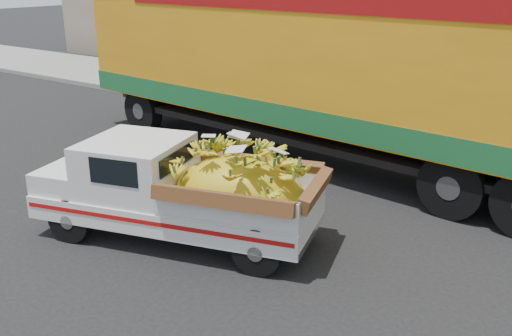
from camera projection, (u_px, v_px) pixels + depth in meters
The scene contains 6 objects.
ground at pixel (77, 226), 9.13m from camera, with size 100.00×100.00×0.00m, color black.
curb at pixel (316, 123), 14.95m from camera, with size 60.00×0.25×0.15m, color gray.
sidewalk at pixel (352, 108), 16.56m from camera, with size 60.00×4.00×0.14m, color gray.
building_left at pixel (250, 3), 24.68m from camera, with size 18.00×6.00×5.00m, color gray.
pickup_truck at pixel (196, 191), 8.40m from camera, with size 4.49×2.65×1.48m.
semi_trailer at pixel (317, 61), 11.64m from camera, with size 12.04×3.63×3.80m.
Camera 1 is at (7.17, -5.09, 3.90)m, focal length 40.00 mm.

